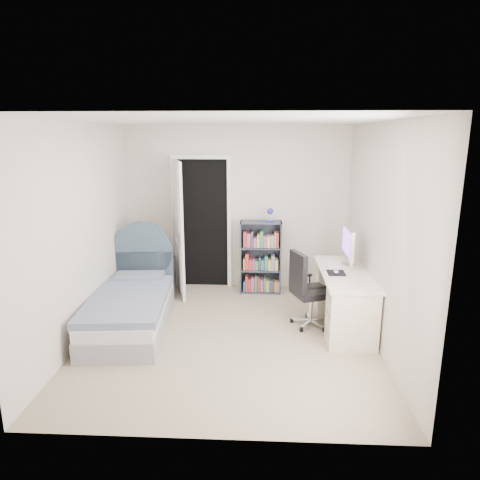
{
  "coord_description": "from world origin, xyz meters",
  "views": [
    {
      "loc": [
        0.36,
        -4.7,
        2.35
      ],
      "look_at": [
        0.11,
        0.39,
        1.09
      ],
      "focal_mm": 32.0,
      "sensor_mm": 36.0,
      "label": 1
    }
  ],
  "objects_px": {
    "floor_lamp": "(176,251)",
    "desk": "(344,296)",
    "nightstand": "(157,265)",
    "bookcase": "(261,260)",
    "office_chair": "(306,286)",
    "bed": "(132,305)"
  },
  "relations": [
    {
      "from": "nightstand",
      "to": "bookcase",
      "type": "height_order",
      "value": "bookcase"
    },
    {
      "from": "floor_lamp",
      "to": "desk",
      "type": "height_order",
      "value": "floor_lamp"
    },
    {
      "from": "bookcase",
      "to": "office_chair",
      "type": "relative_size",
      "value": 1.35
    },
    {
      "from": "floor_lamp",
      "to": "office_chair",
      "type": "relative_size",
      "value": 1.48
    },
    {
      "from": "bed",
      "to": "floor_lamp",
      "type": "height_order",
      "value": "floor_lamp"
    },
    {
      "from": "floor_lamp",
      "to": "desk",
      "type": "bearing_deg",
      "value": -29.06
    },
    {
      "from": "desk",
      "to": "nightstand",
      "type": "bearing_deg",
      "value": 157.27
    },
    {
      "from": "bookcase",
      "to": "desk",
      "type": "relative_size",
      "value": 0.89
    },
    {
      "from": "nightstand",
      "to": "floor_lamp",
      "type": "height_order",
      "value": "floor_lamp"
    },
    {
      "from": "floor_lamp",
      "to": "office_chair",
      "type": "bearing_deg",
      "value": -35.53
    },
    {
      "from": "bookcase",
      "to": "floor_lamp",
      "type": "bearing_deg",
      "value": 173.25
    },
    {
      "from": "desk",
      "to": "floor_lamp",
      "type": "bearing_deg",
      "value": 150.94
    },
    {
      "from": "desk",
      "to": "office_chair",
      "type": "bearing_deg",
      "value": -175.62
    },
    {
      "from": "bed",
      "to": "office_chair",
      "type": "distance_m",
      "value": 2.2
    },
    {
      "from": "bed",
      "to": "desk",
      "type": "relative_size",
      "value": 1.34
    },
    {
      "from": "nightstand",
      "to": "floor_lamp",
      "type": "distance_m",
      "value": 0.37
    },
    {
      "from": "nightstand",
      "to": "bookcase",
      "type": "xyz_separation_m",
      "value": [
        1.58,
        0.06,
        0.1
      ]
    },
    {
      "from": "desk",
      "to": "office_chair",
      "type": "relative_size",
      "value": 1.52
    },
    {
      "from": "nightstand",
      "to": "floor_lamp",
      "type": "xyz_separation_m",
      "value": [
        0.25,
        0.22,
        0.17
      ]
    },
    {
      "from": "bed",
      "to": "nightstand",
      "type": "distance_m",
      "value": 1.21
    },
    {
      "from": "bed",
      "to": "bookcase",
      "type": "xyz_separation_m",
      "value": [
        1.62,
        1.27,
        0.25
      ]
    },
    {
      "from": "nightstand",
      "to": "office_chair",
      "type": "height_order",
      "value": "office_chair"
    }
  ]
}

